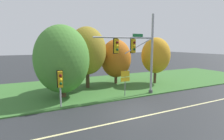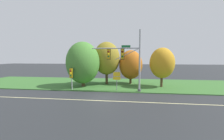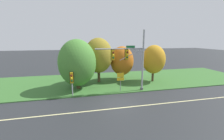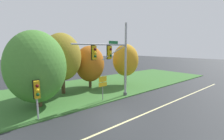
# 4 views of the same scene
# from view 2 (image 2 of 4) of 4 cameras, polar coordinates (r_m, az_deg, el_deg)

# --- Properties ---
(ground_plane) EXTENTS (160.00, 160.00, 0.00)m
(ground_plane) POSITION_cam_2_polar(r_m,az_deg,el_deg) (16.56, -3.32, -10.42)
(ground_plane) COLOR #282B2D
(lane_stripe) EXTENTS (36.00, 0.16, 0.01)m
(lane_stripe) POSITION_cam_2_polar(r_m,az_deg,el_deg) (15.42, -4.17, -11.57)
(lane_stripe) COLOR beige
(lane_stripe) RESTS_ON ground
(grass_verge) EXTENTS (48.00, 11.50, 0.10)m
(grass_verge) POSITION_cam_2_polar(r_m,az_deg,el_deg) (24.51, 0.32, -5.26)
(grass_verge) COLOR #386B2D
(grass_verge) RESTS_ON ground
(traffic_signal_mast) EXTENTS (6.21, 0.49, 7.64)m
(traffic_signal_mast) POSITION_cam_2_polar(r_m,az_deg,el_deg) (18.74, 5.68, 4.62)
(traffic_signal_mast) COLOR #9EA0A5
(traffic_signal_mast) RESTS_ON grass_verge
(pedestrian_signal_near_kerb) EXTENTS (0.46, 0.55, 2.88)m
(pedestrian_signal_near_kerb) POSITION_cam_2_polar(r_m,az_deg,el_deg) (20.14, -15.28, -1.60)
(pedestrian_signal_near_kerb) COLOR #9EA0A5
(pedestrian_signal_near_kerb) RESTS_ON grass_verge
(route_sign_post) EXTENTS (0.94, 0.08, 2.42)m
(route_sign_post) POSITION_cam_2_polar(r_m,az_deg,el_deg) (19.18, 1.83, -3.04)
(route_sign_post) COLOR slate
(route_sign_post) RESTS_ON grass_verge
(tree_nearest_road) EXTENTS (4.89, 4.89, 6.53)m
(tree_nearest_road) POSITION_cam_2_polar(r_m,az_deg,el_deg) (22.38, -11.01, 2.75)
(tree_nearest_road) COLOR #4C3823
(tree_nearest_road) RESTS_ON grass_verge
(tree_left_of_mast) EXTENTS (4.18, 4.18, 6.71)m
(tree_left_of_mast) POSITION_cam_2_polar(r_m,az_deg,el_deg) (23.97, -2.05, 4.45)
(tree_left_of_mast) COLOR #4C3823
(tree_left_of_mast) RESTS_ON grass_verge
(tree_behind_signpost) EXTENTS (3.71, 3.71, 5.40)m
(tree_behind_signpost) POSITION_cam_2_polar(r_m,az_deg,el_deg) (24.20, 7.13, 2.02)
(tree_behind_signpost) COLOR #4C3823
(tree_behind_signpost) RESTS_ON grass_verge
(tree_mid_verge) EXTENTS (3.49, 3.49, 5.64)m
(tree_mid_verge) POSITION_cam_2_polar(r_m,az_deg,el_deg) (22.58, 18.51, 2.53)
(tree_mid_verge) COLOR #4C3823
(tree_mid_verge) RESTS_ON grass_verge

